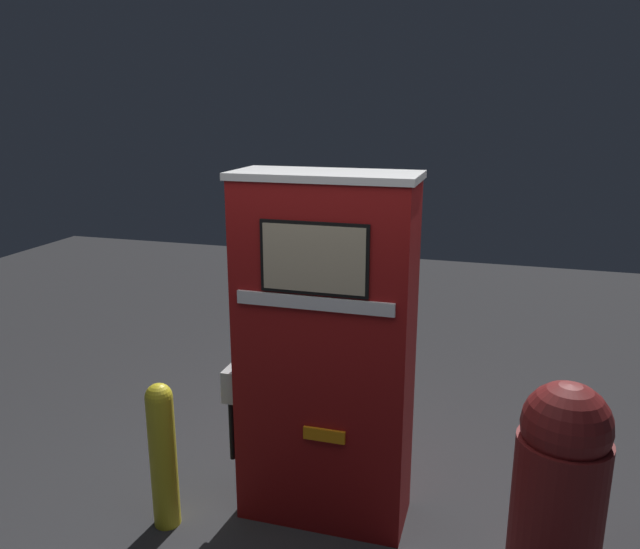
# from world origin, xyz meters

# --- Properties ---
(ground_plane) EXTENTS (14.00, 14.00, 0.00)m
(ground_plane) POSITION_xyz_m (0.00, 0.00, 0.00)
(ground_plane) COLOR #2D2D30
(gas_pump) EXTENTS (1.09, 0.47, 2.09)m
(gas_pump) POSITION_xyz_m (-0.00, 0.21, 1.05)
(gas_pump) COLOR maroon
(gas_pump) RESTS_ON ground_plane
(safety_bollard) EXTENTS (0.16, 0.16, 0.91)m
(safety_bollard) POSITION_xyz_m (-0.87, -0.16, 0.48)
(safety_bollard) COLOR yellow
(safety_bollard) RESTS_ON ground_plane
(trash_bin) EXTENTS (0.47, 0.47, 1.10)m
(trash_bin) POSITION_xyz_m (1.31, 0.05, 0.56)
(trash_bin) COLOR maroon
(trash_bin) RESTS_ON ground_plane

